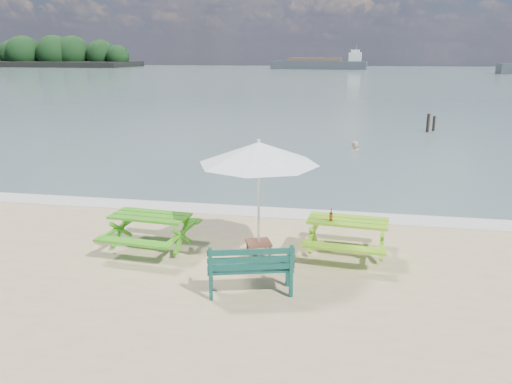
% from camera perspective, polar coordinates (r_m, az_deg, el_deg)
% --- Properties ---
extents(sea, '(300.00, 300.00, 0.00)m').
position_cam_1_polar(sea, '(93.07, 9.70, 12.84)').
color(sea, slate).
rests_on(sea, ground).
extents(foam_strip, '(22.00, 0.90, 0.01)m').
position_cam_1_polar(foam_strip, '(13.31, 3.07, -2.39)').
color(foam_strip, silver).
rests_on(foam_strip, ground).
extents(picnic_table_left, '(1.81, 1.98, 0.79)m').
position_cam_1_polar(picnic_table_left, '(11.00, -11.91, -4.58)').
color(picnic_table_left, '#3C9C17').
rests_on(picnic_table_left, ground).
extents(picnic_table_right, '(1.79, 1.96, 0.78)m').
position_cam_1_polar(picnic_table_right, '(10.65, 10.35, -5.20)').
color(picnic_table_right, '#77B71B').
rests_on(picnic_table_right, ground).
extents(park_bench, '(1.57, 0.87, 0.92)m').
position_cam_1_polar(park_bench, '(8.93, -0.66, -9.78)').
color(park_bench, '#0F3F37').
rests_on(park_bench, ground).
extents(side_table, '(0.63, 0.63, 0.32)m').
position_cam_1_polar(side_table, '(10.50, 0.29, -6.47)').
color(side_table, brown).
rests_on(side_table, ground).
extents(patio_umbrella, '(3.17, 3.17, 2.42)m').
position_cam_1_polar(patio_umbrella, '(9.92, 0.31, 4.47)').
color(patio_umbrella, silver).
rests_on(patio_umbrella, ground).
extents(beer_bottle, '(0.07, 0.07, 0.27)m').
position_cam_1_polar(beer_bottle, '(10.37, 8.56, -2.80)').
color(beer_bottle, brown).
rests_on(beer_bottle, picnic_table_right).
extents(swimmer, '(0.65, 0.45, 1.74)m').
position_cam_1_polar(swimmer, '(22.63, 11.13, 3.59)').
color(swimmer, tan).
rests_on(swimmer, ground).
extents(mooring_pilings, '(0.56, 0.76, 1.20)m').
position_cam_1_polar(mooring_pilings, '(28.75, 19.29, 7.23)').
color(mooring_pilings, black).
rests_on(mooring_pilings, ground).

